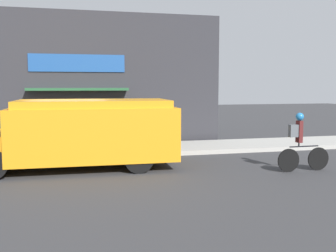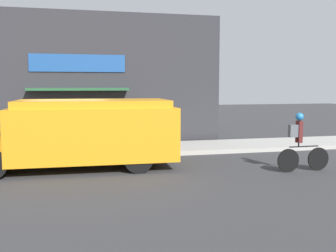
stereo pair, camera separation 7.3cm
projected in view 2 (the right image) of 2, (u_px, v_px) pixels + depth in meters
name	position (u px, v px, depth m)	size (l,w,h in m)	color
ground_plane	(69.00, 160.00, 13.13)	(70.00, 70.00, 0.00)	#38383A
sidewalk	(69.00, 152.00, 14.33)	(28.00, 2.51, 0.16)	#ADAAA3
storefront	(68.00, 80.00, 15.61)	(12.69, 0.77, 5.45)	#2D2D33
school_bus	(80.00, 133.00, 11.81)	(6.41, 2.91, 2.07)	orange
cyclist	(300.00, 143.00, 11.36)	(1.67, 0.23, 1.72)	black
trash_bin	(82.00, 137.00, 14.93)	(0.59, 0.59, 0.80)	#2D5138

